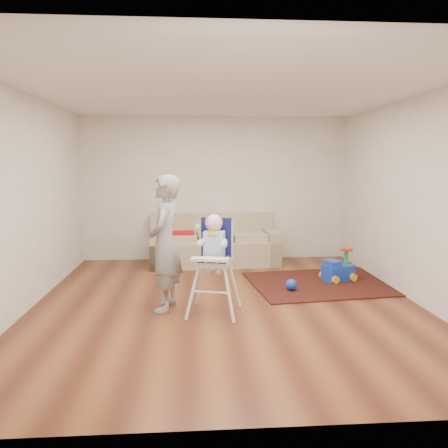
{
  "coord_description": "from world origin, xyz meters",
  "views": [
    {
      "loc": [
        -0.42,
        -5.54,
        1.83
      ],
      "look_at": [
        0.0,
        0.4,
        1.0
      ],
      "focal_mm": 35.0,
      "sensor_mm": 36.0,
      "label": 1
    }
  ],
  "objects": [
    {
      "name": "toy_ball",
      "position": [
        0.98,
        0.47,
        0.1
      ],
      "size": [
        0.16,
        0.16,
        0.16
      ],
      "primitive_type": "sphere",
      "color": "#163DC1",
      "rests_on": "area_rug"
    },
    {
      "name": "side_table",
      "position": [
        -0.93,
        2.41,
        0.25
      ],
      "size": [
        0.51,
        0.51,
        0.51
      ],
      "primitive_type": null,
      "color": "black",
      "rests_on": "ground"
    },
    {
      "name": "ground",
      "position": [
        0.0,
        0.0,
        0.0
      ],
      "size": [
        5.5,
        5.5,
        0.0
      ],
      "primitive_type": "plane",
      "color": "#4E2213",
      "rests_on": "ground"
    },
    {
      "name": "ride_on_toy",
      "position": [
        1.83,
        0.96,
        0.27
      ],
      "size": [
        0.54,
        0.46,
        0.49
      ],
      "primitive_type": null,
      "rotation": [
        0.0,
        0.0,
        0.36
      ],
      "color": "#163DC1",
      "rests_on": "area_rug"
    },
    {
      "name": "adult",
      "position": [
        -0.78,
        -0.18,
        0.85
      ],
      "size": [
        0.49,
        0.67,
        1.69
      ],
      "primitive_type": "imported",
      "rotation": [
        0.0,
        0.0,
        -1.71
      ],
      "color": "gray",
      "rests_on": "ground"
    },
    {
      "name": "sofa",
      "position": [
        -0.05,
        2.3,
        0.45
      ],
      "size": [
        2.37,
        1.09,
        0.89
      ],
      "rotation": [
        0.0,
        0.0,
        0.06
      ],
      "color": "tan",
      "rests_on": "ground"
    },
    {
      "name": "area_rug",
      "position": [
        1.59,
        0.84,
        0.01
      ],
      "size": [
        2.41,
        1.92,
        0.02
      ],
      "primitive_type": "cube",
      "rotation": [
        0.0,
        0.0,
        0.12
      ],
      "color": "black",
      "rests_on": "ground"
    },
    {
      "name": "high_chair",
      "position": [
        -0.18,
        -0.37,
        0.59
      ],
      "size": [
        0.69,
        0.69,
        1.24
      ],
      "rotation": [
        0.0,
        0.0,
        -0.23
      ],
      "color": "white",
      "rests_on": "ground"
    },
    {
      "name": "room_envelope",
      "position": [
        0.0,
        0.53,
        1.88
      ],
      "size": [
        5.04,
        5.52,
        2.72
      ],
      "color": "beige",
      "rests_on": "ground"
    }
  ]
}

